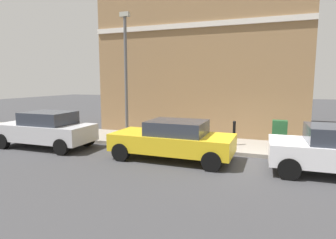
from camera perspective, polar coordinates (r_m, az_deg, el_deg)
name	(u,v)px	position (r m, az deg, el deg)	size (l,w,h in m)	color
ground	(258,162)	(10.42, 17.79, -8.24)	(80.00, 80.00, 0.00)	#38383A
sidewalk	(130,138)	(13.75, -7.68, -3.76)	(2.68, 30.00, 0.15)	gray
corner_building	(207,47)	(16.87, 8.04, 14.46)	(6.37, 10.52, 9.59)	olive
car_yellow	(173,139)	(10.08, 1.08, -4.06)	(1.97, 4.38, 1.42)	gold
car_silver	(46,129)	(12.98, -23.57, -1.83)	(1.90, 4.15, 1.54)	#B7B7BC
utility_cabinet	(279,136)	(11.85, 21.72, -3.13)	(0.46, 0.61, 1.15)	#1E4C28
bollard_near_cabinet	(234,132)	(12.02, 13.31, -2.52)	(0.14, 0.14, 1.04)	black
bollard_far_kerb	(186,133)	(11.46, 3.72, -2.82)	(0.14, 0.14, 1.04)	black
lamppost	(126,70)	(13.13, -8.58, 9.85)	(0.20, 0.44, 5.72)	#59595B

